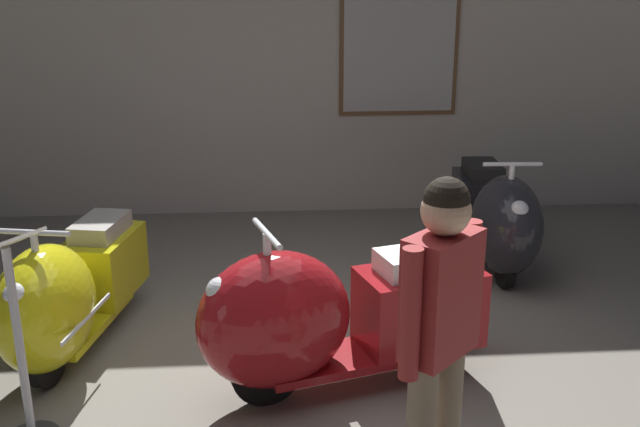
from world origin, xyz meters
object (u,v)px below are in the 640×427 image
scooter_1 (321,318)px  scooter_2 (498,218)px  visitor_1 (439,326)px  info_stanchion (21,358)px  scooter_0 (66,295)px

scooter_1 → scooter_2: 2.30m
visitor_1 → info_stanchion: bearing=28.7°
visitor_1 → scooter_0: bearing=9.2°
scooter_0 → scooter_1: 1.60m
scooter_1 → info_stanchion: (-1.52, -0.36, 0.01)m
scooter_0 → scooter_1: scooter_1 is taller
scooter_0 → info_stanchion: size_ratio=1.42×
scooter_1 → info_stanchion: info_stanchion is taller
scooter_2 → visitor_1: (-1.10, -2.69, 0.44)m
scooter_1 → scooter_0: bearing=-34.1°
scooter_2 → info_stanchion: bearing=-52.7°
scooter_0 → scooter_2: 3.30m
scooter_2 → visitor_1: visitor_1 is taller
scooter_0 → info_stanchion: (0.00, -0.85, 0.04)m
scooter_1 → visitor_1: (0.43, -0.97, 0.42)m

